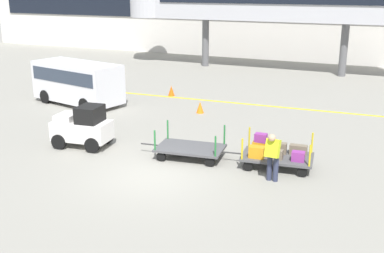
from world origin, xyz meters
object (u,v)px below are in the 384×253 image
at_px(baggage_cart_lead, 190,148).
at_px(safety_cone_far, 200,107).
at_px(shuttle_van, 77,80).
at_px(baggage_tug, 83,127).
at_px(baggage_cart_middle, 276,153).
at_px(baggage_handler, 273,155).
at_px(safety_cone_near, 171,91).

xyz_separation_m(baggage_cart_lead, safety_cone_far, (-2.08, 5.63, -0.07)).
xyz_separation_m(baggage_cart_lead, shuttle_van, (-8.39, 4.68, 0.89)).
xyz_separation_m(baggage_tug, baggage_cart_middle, (7.05, 0.96, -0.28)).
height_order(baggage_handler, safety_cone_far, baggage_handler).
xyz_separation_m(baggage_tug, safety_cone_near, (-0.81, 8.80, -0.48)).
height_order(baggage_tug, shuttle_van, shuttle_van).
bearing_deg(baggage_cart_lead, safety_cone_far, 110.25).
distance_m(safety_cone_near, safety_cone_far, 3.88).
relative_size(baggage_cart_middle, baggage_handler, 1.96).
relative_size(baggage_tug, baggage_cart_lead, 0.73).
xyz_separation_m(baggage_handler, safety_cone_far, (-5.21, 6.44, -0.59)).
bearing_deg(safety_cone_near, shuttle_van, -134.03).
distance_m(baggage_tug, baggage_cart_middle, 7.12).
height_order(baggage_cart_lead, baggage_handler, baggage_handler).
relative_size(shuttle_van, safety_cone_far, 9.25).
bearing_deg(baggage_tug, safety_cone_far, 71.68).
bearing_deg(safety_cone_near, baggage_handler, -48.37).
height_order(baggage_tug, baggage_handler, baggage_tug).
height_order(baggage_handler, shuttle_van, shuttle_van).
xyz_separation_m(shuttle_van, safety_cone_near, (3.45, 3.57, -0.96)).
bearing_deg(safety_cone_far, baggage_handler, -51.06).
xyz_separation_m(baggage_cart_middle, shuttle_van, (-11.31, 4.27, 0.77)).
relative_size(baggage_tug, shuttle_van, 0.44).
bearing_deg(baggage_tug, baggage_cart_lead, 7.58).
height_order(baggage_cart_lead, safety_cone_near, baggage_cart_lead).
bearing_deg(safety_cone_near, baggage_cart_lead, -59.14).
distance_m(baggage_cart_lead, safety_cone_far, 6.00).
height_order(baggage_tug, baggage_cart_lead, baggage_tug).
bearing_deg(shuttle_van, safety_cone_near, 45.97).
distance_m(baggage_tug, safety_cone_near, 8.85).
xyz_separation_m(baggage_tug, shuttle_van, (-4.27, 5.23, 0.48)).
height_order(baggage_handler, safety_cone_near, baggage_handler).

